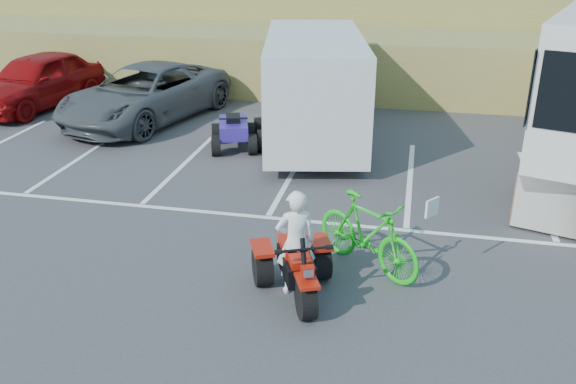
% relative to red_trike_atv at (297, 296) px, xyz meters
% --- Properties ---
extents(ground, '(100.00, 100.00, 0.00)m').
position_rel_red_trike_atv_xyz_m(ground, '(-1.12, 0.23, 0.00)').
color(ground, '#3C3C3F').
rests_on(ground, ground).
extents(parking_stripes, '(28.00, 5.16, 0.01)m').
position_rel_red_trike_atv_xyz_m(parking_stripes, '(-0.26, 4.30, 0.00)').
color(parking_stripes, white).
rests_on(parking_stripes, ground).
extents(grass_embankment, '(40.00, 8.50, 3.10)m').
position_rel_red_trike_atv_xyz_m(grass_embankment, '(-1.12, 15.71, 1.42)').
color(grass_embankment, olive).
rests_on(grass_embankment, ground).
extents(red_trike_atv, '(1.80, 2.02, 1.08)m').
position_rel_red_trike_atv_xyz_m(red_trike_atv, '(0.00, 0.00, 0.00)').
color(red_trike_atv, '#A71809').
rests_on(red_trike_atv, ground).
extents(rider, '(0.73, 0.62, 1.71)m').
position_rel_red_trike_atv_xyz_m(rider, '(-0.06, 0.14, 0.85)').
color(rider, white).
rests_on(rider, ground).
extents(green_dirt_bike, '(2.08, 1.79, 1.29)m').
position_rel_red_trike_atv_xyz_m(green_dirt_bike, '(0.95, 1.07, 0.65)').
color(green_dirt_bike, '#14BF19').
rests_on(green_dirt_bike, ground).
extents(grey_pickup, '(4.10, 6.31, 1.62)m').
position_rel_red_trike_atv_xyz_m(grey_pickup, '(-6.24, 8.45, 0.81)').
color(grey_pickup, '#43464A').
rests_on(grey_pickup, ground).
extents(red_car, '(2.82, 5.28, 1.71)m').
position_rel_red_trike_atv_xyz_m(red_car, '(-10.25, 9.22, 0.86)').
color(red_car, '#8A0708').
rests_on(red_car, ground).
extents(cargo_trailer, '(3.52, 6.34, 2.80)m').
position_rel_red_trike_atv_xyz_m(cargo_trailer, '(-1.06, 7.50, 1.51)').
color(cargo_trailer, silver).
rests_on(cargo_trailer, ground).
extents(quad_atv_blue, '(1.55, 1.80, 0.99)m').
position_rel_red_trike_atv_xyz_m(quad_atv_blue, '(-2.97, 6.52, 0.00)').
color(quad_atv_blue, navy).
rests_on(quad_atv_blue, ground).
extents(quad_atv_green, '(1.68, 1.95, 1.07)m').
position_rel_red_trike_atv_xyz_m(quad_atv_green, '(-1.91, 7.15, 0.00)').
color(quad_atv_green, '#16611C').
rests_on(quad_atv_green, ground).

